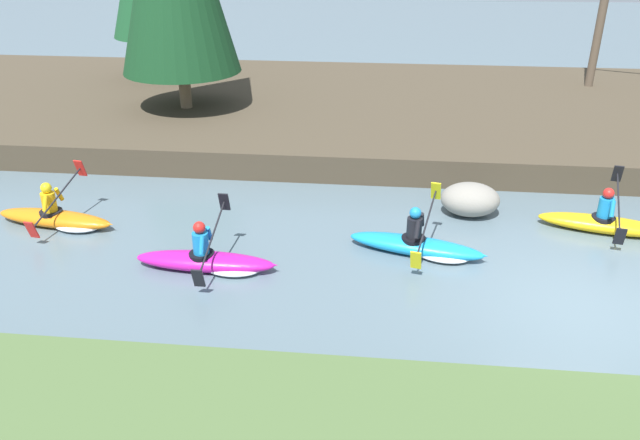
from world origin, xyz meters
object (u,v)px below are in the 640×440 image
Objects in this scene: kayaker_middle at (421,245)px; kayaker_lead at (606,223)px; boulder_midstream at (470,199)px; kayaker_far_back at (59,218)px; kayaker_trailing at (211,260)px.

kayaker_lead is at bearing 32.67° from kayaker_middle.
boulder_midstream is (-2.80, 0.58, 0.15)m from kayaker_lead.
kayaker_far_back is at bearing -170.16° from boulder_midstream.
kayaker_middle is (-3.95, -1.41, -0.02)m from kayaker_lead.
kayaker_trailing is (-7.96, -2.44, -0.02)m from kayaker_lead.
kayaker_far_back is (-7.78, 0.44, 0.00)m from kayaker_middle.
kayaker_middle is at bearing 15.57° from kayaker_trailing.
kayaker_lead reaches higher than boulder_midstream.
kayaker_trailing reaches higher than boulder_midstream.
kayaker_lead is 1.00× the size of kayaker_far_back.
boulder_midstream is at bearing 17.41° from kayaker_far_back.
kayaker_middle is 1.00× the size of kayaker_far_back.
kayaker_trailing is at bearing -149.63° from boulder_midstream.
kayaker_middle and kayaker_trailing have the same top height.
kayaker_middle is at bearing -148.04° from kayaker_lead.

